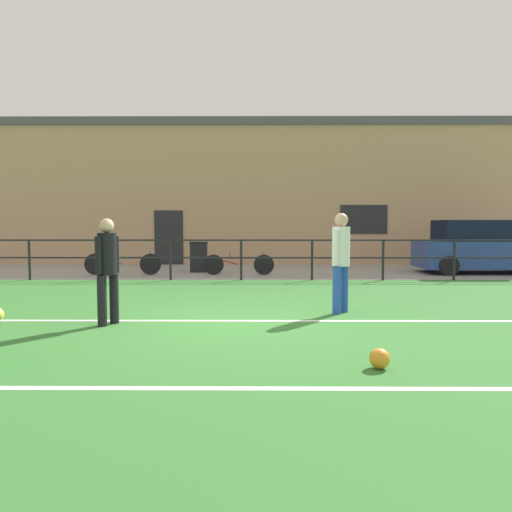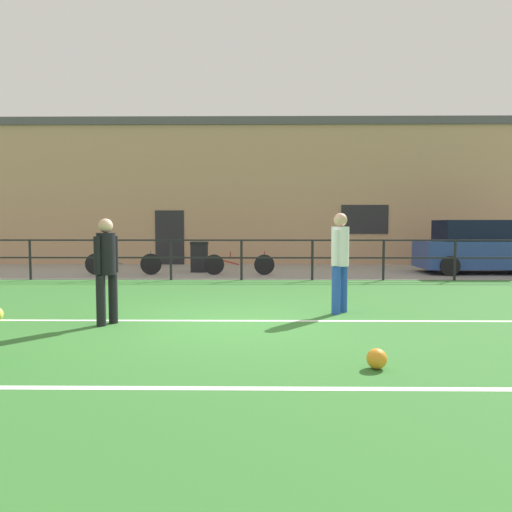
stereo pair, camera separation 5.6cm
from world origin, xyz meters
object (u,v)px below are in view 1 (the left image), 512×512
Objects in this scene: soccer_ball_spare at (379,359)px; parked_car_red at (480,248)px; bicycle_parked_1 at (122,264)px; bicycle_parked_0 at (239,264)px; player_goalkeeper at (107,265)px; trash_bin_0 at (199,257)px; player_striker at (341,257)px.

parked_car_red is (5.71, 10.19, 0.70)m from soccer_ball_spare.
parked_car_red is 1.67× the size of bicycle_parked_1.
parked_car_red is 1.82× the size of bicycle_parked_0.
player_goalkeeper is 12.29m from parked_car_red.
bicycle_parked_1 reaches higher than soccer_ball_spare.
parked_car_red is at bearing 4.78° from bicycle_parked_0.
parked_car_red is at bearing 60.72° from soccer_ball_spare.
parked_car_red is at bearing -1.56° from trash_bin_0.
bicycle_parked_1 is (-3.58, 0.00, 0.01)m from bicycle_parked_0.
player_striker is at bearing -129.15° from parked_car_red.
soccer_ball_spare is at bearing -59.88° from bicycle_parked_1.
player_goalkeeper is 0.77× the size of bicycle_parked_0.
player_goalkeeper is 7.41× the size of soccer_ball_spare.
parked_car_red reaches higher than player_goalkeeper.
player_goalkeeper reaches higher than bicycle_parked_0.
parked_car_red reaches higher than soccer_ball_spare.
player_striker reaches higher than bicycle_parked_1.
player_goalkeeper is 8.16m from trash_bin_0.
bicycle_parked_1 is (-1.83, 7.25, -0.59)m from player_goalkeeper.
trash_bin_0 reaches higher than bicycle_parked_0.
soccer_ball_spare is (-0.13, -3.32, -0.90)m from player_striker.
player_striker is at bearing -64.31° from trash_bin_0.
parked_car_red is at bearing 3.26° from bicycle_parked_1.
bicycle_parked_0 is 0.92× the size of bicycle_parked_1.
parked_car_red is 7.71m from bicycle_parked_0.
bicycle_parked_1 is (-11.25, -0.64, -0.45)m from parked_car_red.
bicycle_parked_0 reaches higher than soccer_ball_spare.
bicycle_parked_1 reaches higher than bicycle_parked_0.
soccer_ball_spare is 10.95m from trash_bin_0.
trash_bin_0 is at bearing -153.05° from player_goalkeeper.
trash_bin_0 reaches higher than soccer_ball_spare.
bicycle_parked_0 is at bearing -33.62° from trash_bin_0.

